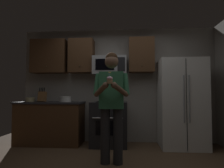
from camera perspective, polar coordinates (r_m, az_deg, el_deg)
The scene contains 11 objects.
wall_back at distance 4.65m, azimuth 1.50°, elevation -0.30°, with size 4.40×0.10×2.60m, color gray.
oven_range at distance 4.31m, azimuth -0.78°, elevation -11.27°, with size 0.76×0.70×0.93m.
microwave at distance 4.43m, azimuth -0.63°, elevation 5.28°, with size 0.74×0.41×0.40m.
refrigerator at distance 4.36m, azimuth 19.30°, elevation -5.23°, with size 0.90×0.75×1.80m.
cabinet_row_upper at distance 4.60m, azimuth -7.79°, elevation 7.90°, with size 2.78×0.36×0.76m.
counter_left at distance 4.63m, azimuth -17.27°, elevation -10.55°, with size 1.44×0.66×0.92m.
knife_block at distance 4.61m, azimuth -19.39°, elevation -3.42°, with size 0.16×0.15×0.32m.
bowl_large_white at distance 4.45m, azimuth -13.24°, elevation -4.21°, with size 0.25×0.25×0.12m.
bowl_small_colored at distance 4.82m, azimuth -22.38°, elevation -4.11°, with size 0.20×0.20×0.09m.
person at distance 3.15m, azimuth -0.14°, elevation -4.63°, with size 0.60×0.48×1.76m.
cupcake at distance 2.83m, azimuth -0.67°, elevation 1.21°, with size 0.09×0.09×0.17m.
Camera 1 is at (0.24, -2.89, 1.09)m, focal length 31.86 mm.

